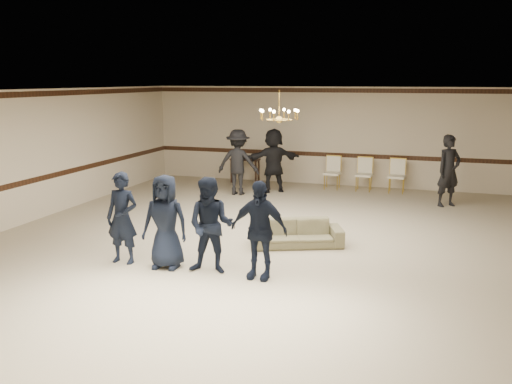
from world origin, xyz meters
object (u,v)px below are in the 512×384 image
Objects in this scene: adult_right at (449,171)px; banquet_chair_right at (397,176)px; boy_a at (122,218)px; banquet_chair_mid at (364,175)px; boy_c at (211,226)px; boy_b at (165,222)px; boy_d at (259,230)px; adult_mid at (273,160)px; banquet_chair_left at (332,173)px; console_table at (245,170)px; settee at (297,233)px; chandelier at (279,105)px; adult_left at (238,162)px.

banquet_chair_right is (-1.45, 1.44, -0.47)m from adult_right.
banquet_chair_mid is at bearing 67.01° from boy_a.
boy_c is at bearing -102.82° from banquet_chair_right.
boy_b is 1.00× the size of boy_d.
banquet_chair_mid is 1.00m from banquet_chair_right.
banquet_chair_left is (1.65, 1.04, -0.47)m from adult_mid.
banquet_chair_mid is at bearing -0.29° from console_table.
boy_d is 2.15m from settee.
chandelier reaches higher than boy_c.
console_table is at bearing 179.80° from banquet_chair_mid.
boy_d is at bearing -5.61° from boy_b.
boy_a reaches higher than banquet_chair_mid.
chandelier is at bearing -173.27° from adult_right.
boy_b is 8.58m from adult_right.
adult_right reaches higher than settee.
boy_b is 0.89× the size of adult_left.
console_table is at bearing 179.56° from banquet_chair_left.
adult_left is 1.92× the size of banquet_chair_left.
adult_left is 1.00× the size of adult_right.
boy_a reaches higher than banquet_chair_left.
banquet_chair_right is at bearing 2.66° from banquet_chair_mid.
chandelier is 0.54× the size of boy_b.
banquet_chair_left is (2.47, 8.39, -0.36)m from boy_a.
boy_d reaches higher than banquet_chair_right.
boy_c is at bearing -159.80° from adult_right.
adult_left is 3.12m from banquet_chair_left.
settee is 5.80m from adult_right.
banquet_chair_left is at bearing -1.24° from console_table.
boy_c reaches higher than banquet_chair_right.
banquet_chair_left is at bearing -175.18° from banquet_chair_right.
boy_a is 0.93× the size of settee.
boy_a is 1.00× the size of boy_c.
adult_right reaches higher than boy_a.
adult_right reaches higher than boy_b.
chandelier is at bearing 101.62° from settee.
console_table is at bearing 113.42° from boy_d.
boy_a reaches higher than banquet_chair_right.
adult_mid is 2.00m from banquet_chair_left.
settee is (1.08, 2.06, -0.60)m from boy_c.
banquet_chair_mid is (3.55, 1.74, -0.47)m from adult_left.
banquet_chair_mid is (1.67, 8.39, -0.36)m from boy_c.
banquet_chair_left is 1.00m from banquet_chair_mid.
banquet_chair_mid is 1.06× the size of console_table.
adult_right reaches higher than banquet_chair_left.
chandelier is 0.54× the size of boy_d.
boy_a is 2.70m from boy_d.
adult_mid is 2.03× the size of console_table.
banquet_chair_mid is at bearing 76.33° from chandelier.
boy_c is 8.56m from banquet_chair_mid.
boy_d reaches higher than console_table.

